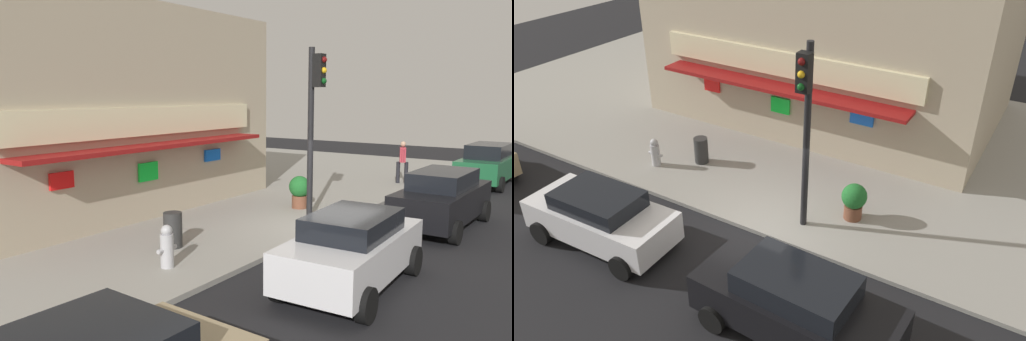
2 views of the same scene
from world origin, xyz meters
TOP-DOWN VIEW (x-y plane):
  - ground_plane at (0.00, 0.00)m, footprint 50.74×50.74m
  - sidewalk at (0.00, 6.64)m, footprint 33.83×13.28m
  - corner_building at (-2.17, 8.76)m, footprint 12.45×8.82m
  - traffic_light at (0.69, 0.85)m, footprint 0.32×0.58m
  - fire_hydrant at (-4.99, 1.32)m, footprint 0.53×0.29m
  - trash_can at (-3.83, 2.26)m, footprint 0.46×0.46m
  - pedestrian at (8.36, 0.77)m, footprint 0.56×0.51m
  - potted_plant_by_doorway at (1.74, 1.91)m, footprint 0.71×0.71m
  - parked_car_green at (10.73, -2.14)m, footprint 4.60×2.04m
  - parked_car_black at (2.35, -2.50)m, footprint 4.41×2.03m
  - parked_car_white at (-3.48, -2.33)m, footprint 4.05×2.02m

SIDE VIEW (x-z plane):
  - ground_plane at x=0.00m, z-range 0.00..0.00m
  - sidewalk at x=0.00m, z-range 0.00..0.12m
  - trash_can at x=-3.83m, z-range 0.12..0.99m
  - fire_hydrant at x=-4.99m, z-range 0.11..1.05m
  - potted_plant_by_doorway at x=1.74m, z-range 0.19..1.26m
  - parked_car_white at x=-3.48m, z-range 0.04..1.57m
  - parked_car_black at x=2.35m, z-range 0.03..1.70m
  - parked_car_green at x=10.73m, z-range 0.01..1.77m
  - pedestrian at x=8.36m, z-range 0.21..1.98m
  - corner_building at x=-2.17m, z-range 0.12..6.56m
  - traffic_light at x=0.69m, z-range 0.84..5.92m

